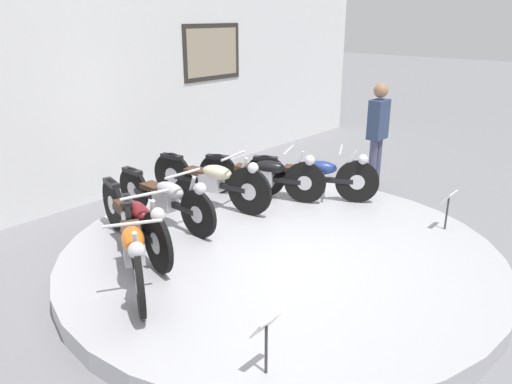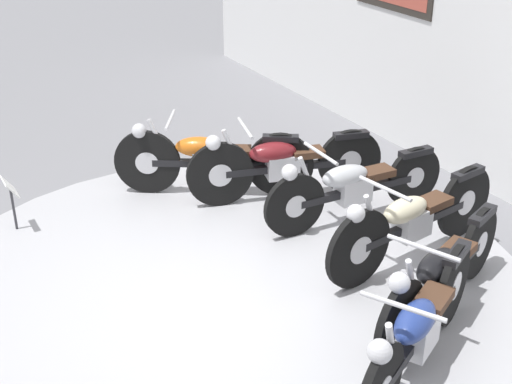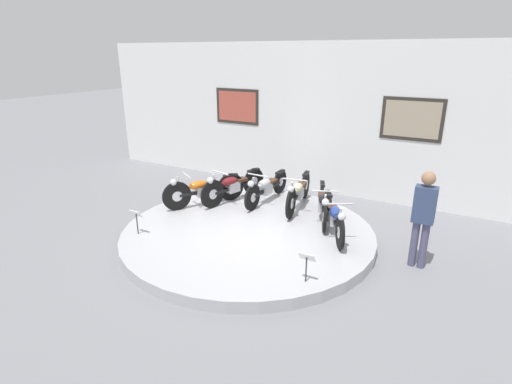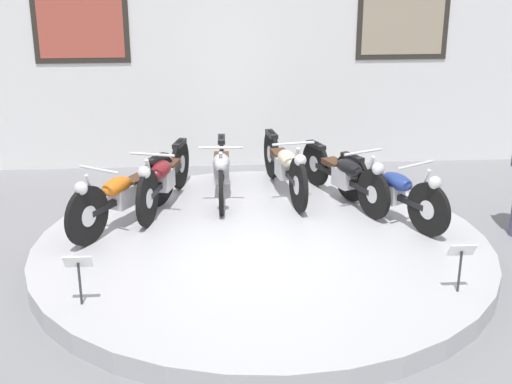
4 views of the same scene
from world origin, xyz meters
The scene contains 11 objects.
ground_plane centered at (0.00, 0.00, 0.00)m, with size 60.00×60.00×0.00m, color slate.
display_platform centered at (0.00, 0.00, 0.11)m, with size 5.10×5.10×0.22m, color #ADADB2.
back_wall centered at (0.00, 3.62, 1.96)m, with size 14.00×0.22×3.91m.
motorcycle_orange centered at (-1.59, 0.64, 0.62)m, with size 1.11×1.75×0.81m.
motorcycle_maroon centered at (-1.14, 1.23, 0.61)m, with size 0.66×1.97×0.81m.
motorcycle_silver centered at (-0.41, 1.57, 0.59)m, with size 0.54×1.96×0.78m.
motorcycle_cream centered at (0.42, 1.57, 0.62)m, with size 0.54×2.01×0.81m.
motorcycle_black centered at (1.15, 1.23, 0.59)m, with size 0.82×1.83×0.78m.
motorcycle_blue centered at (1.59, 0.64, 0.60)m, with size 1.00×1.76×0.79m.
info_placard_front_left centered at (-1.79, -1.28, 0.58)m, with size 0.26×0.11×0.51m.
info_placard_front_centre centered at (1.79, -1.28, 0.58)m, with size 0.26×0.11×0.51m.
Camera 4 is at (-0.59, -7.26, 3.47)m, focal length 50.00 mm.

